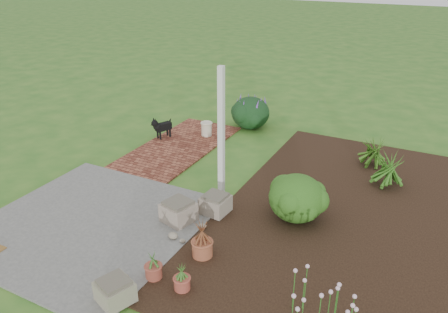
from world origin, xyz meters
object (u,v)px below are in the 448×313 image
at_px(stone_trough_near, 115,292).
at_px(cream_ceramic_urn, 207,129).
at_px(evergreen_shrub, 297,197).
at_px(black_dog, 162,126).

distance_m(stone_trough_near, cream_ceramic_urn, 5.88).
height_order(stone_trough_near, cream_ceramic_urn, cream_ceramic_urn).
xyz_separation_m(cream_ceramic_urn, evergreen_shrub, (3.22, -2.59, 0.22)).
distance_m(black_dog, cream_ceramic_urn, 1.12).
bearing_deg(black_dog, stone_trough_near, -38.62).
bearing_deg(cream_ceramic_urn, stone_trough_near, -72.37).
xyz_separation_m(stone_trough_near, black_dog, (-2.69, 4.96, 0.16)).
relative_size(stone_trough_near, cream_ceramic_urn, 1.22).
height_order(black_dog, evergreen_shrub, evergreen_shrub).
bearing_deg(stone_trough_near, cream_ceramic_urn, 107.63).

